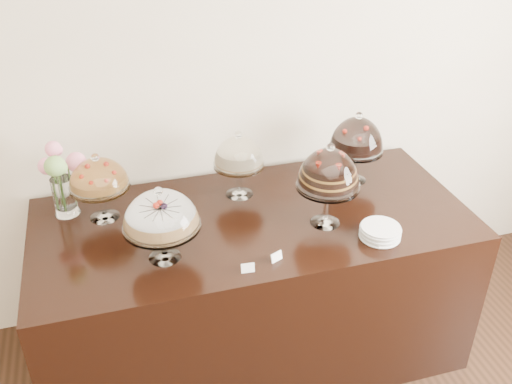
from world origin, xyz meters
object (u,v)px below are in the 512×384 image
object	(u,v)px
flower_vase	(62,177)
plate_stack	(380,232)
display_counter	(253,286)
cake_stand_choco_layer	(329,172)
cake_stand_cheesecake	(239,155)
cake_stand_fruit_tart	(98,177)
cake_stand_sugar_sponge	(161,214)
cake_stand_dark_choco	(357,138)

from	to	relation	value
flower_vase	plate_stack	distance (m)	1.57
display_counter	plate_stack	xyz separation A→B (m)	(0.54, -0.33, 0.48)
display_counter	cake_stand_choco_layer	size ratio (longest dim) A/B	5.00
cake_stand_choco_layer	cake_stand_cheesecake	bearing A→B (deg)	131.57
cake_stand_fruit_tart	flower_vase	size ratio (longest dim) A/B	0.95
flower_vase	cake_stand_cheesecake	bearing A→B (deg)	-3.02
display_counter	cake_stand_choco_layer	world-z (taller)	cake_stand_choco_layer
display_counter	flower_vase	world-z (taller)	flower_vase
cake_stand_fruit_tart	plate_stack	size ratio (longest dim) A/B	1.87
cake_stand_sugar_sponge	cake_stand_dark_choco	xyz separation A→B (m)	(1.12, 0.42, 0.02)
cake_stand_sugar_sponge	flower_vase	bearing A→B (deg)	130.50
cake_stand_choco_layer	cake_stand_fruit_tart	size ratio (longest dim) A/B	1.22
cake_stand_sugar_sponge	cake_stand_cheesecake	distance (m)	0.64
cake_stand_choco_layer	cake_stand_dark_choco	xyz separation A→B (m)	(0.31, 0.36, -0.03)
display_counter	cake_stand_choco_layer	bearing A→B (deg)	-23.09
cake_stand_dark_choco	cake_stand_choco_layer	bearing A→B (deg)	-131.17
cake_stand_sugar_sponge	cake_stand_fruit_tart	distance (m)	0.48
cake_stand_dark_choco	cake_stand_fruit_tart	bearing A→B (deg)	-179.98
display_counter	flower_vase	distance (m)	1.15
cake_stand_choco_layer	cake_stand_fruit_tart	world-z (taller)	cake_stand_choco_layer
cake_stand_choco_layer	cake_stand_fruit_tart	xyz separation A→B (m)	(-1.05, 0.36, -0.06)
cake_stand_choco_layer	flower_vase	world-z (taller)	cake_stand_choco_layer
plate_stack	cake_stand_cheesecake	bearing A→B (deg)	133.44
cake_stand_choco_layer	cake_stand_cheesecake	size ratio (longest dim) A/B	1.19
cake_stand_choco_layer	cake_stand_cheesecake	distance (m)	0.52
cake_stand_choco_layer	cake_stand_dark_choco	distance (m)	0.48
plate_stack	cake_stand_fruit_tart	bearing A→B (deg)	156.46
display_counter	plate_stack	bearing A→B (deg)	-31.83
cake_stand_choco_layer	cake_stand_fruit_tart	bearing A→B (deg)	161.30
cake_stand_fruit_tart	flower_vase	world-z (taller)	flower_vase
cake_stand_sugar_sponge	cake_stand_cheesecake	world-z (taller)	cake_stand_sugar_sponge
cake_stand_choco_layer	plate_stack	distance (m)	0.38
cake_stand_dark_choco	cake_stand_fruit_tart	size ratio (longest dim) A/B	1.14
plate_stack	flower_vase	bearing A→B (deg)	156.50
cake_stand_sugar_sponge	plate_stack	world-z (taller)	cake_stand_sugar_sponge
display_counter	cake_stand_cheesecake	distance (m)	0.73
cake_stand_cheesecake	flower_vase	distance (m)	0.89
flower_vase	display_counter	bearing A→B (deg)	-17.92
cake_stand_sugar_sponge	cake_stand_fruit_tart	world-z (taller)	cake_stand_sugar_sponge
cake_stand_fruit_tart	cake_stand_cheesecake	bearing A→B (deg)	2.23
cake_stand_dark_choco	flower_vase	size ratio (longest dim) A/B	1.09
display_counter	cake_stand_fruit_tart	world-z (taller)	cake_stand_fruit_tart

